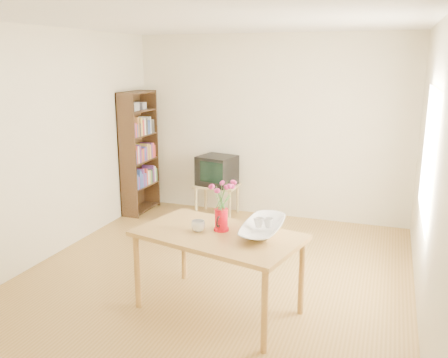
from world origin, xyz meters
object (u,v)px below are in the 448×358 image
at_px(pitcher, 221,220).
at_px(television, 217,170).
at_px(table, 218,242).
at_px(bowl, 263,207).
at_px(mug, 198,226).

relative_size(pitcher, television, 0.37).
height_order(table, television, television).
distance_m(pitcher, bowl, 0.40).
xyz_separation_m(pitcher, bowl, (0.36, 0.09, 0.14)).
bearing_deg(television, table, -56.88).
bearing_deg(pitcher, television, 109.69).
distance_m(table, mug, 0.23).
height_order(table, bowl, bowl).
bearing_deg(television, mug, -60.58).
bearing_deg(bowl, television, 118.63).
bearing_deg(mug, bowl, -176.73).
relative_size(table, mug, 12.57).
distance_m(pitcher, mug, 0.21).
xyz_separation_m(table, television, (-0.97, 2.62, 0.01)).
xyz_separation_m(pitcher, television, (-0.98, 2.54, -0.16)).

